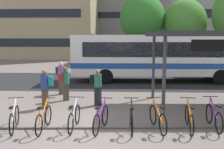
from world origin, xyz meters
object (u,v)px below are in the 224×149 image
transit_shelter (221,36)px  commuter_red_pack_4 (65,81)px  commuter_navy_pack_1 (61,75)px  street_tree_0 (142,18)px  city_bus (161,56)px  parked_bicycle_purple_8 (214,117)px  parked_bicycle_black_5 (132,119)px  parked_bicycle_orange_2 (44,119)px  commuter_black_pack_3 (97,85)px  parked_bicycle_white_1 (14,119)px  parked_bicycle_orange_6 (158,119)px  commuter_teal_pack_0 (46,86)px  parked_bicycle_silver_3 (74,118)px  street_tree_2 (185,24)px  parked_bicycle_orange_7 (189,119)px  parked_bicycle_purple_4 (101,119)px

transit_shelter → commuter_red_pack_4: 7.39m
commuter_navy_pack_1 → street_tree_0: street_tree_0 is taller
city_bus → commuter_red_pack_4: bearing=-134.6°
commuter_navy_pack_1 → transit_shelter: bearing=31.0°
parked_bicycle_purple_8 → parked_bicycle_black_5: bearing=98.4°
parked_bicycle_orange_2 → commuter_navy_pack_1: 5.36m
commuter_navy_pack_1 → commuter_black_pack_3: (2.17, -2.14, -0.07)m
parked_bicycle_white_1 → transit_shelter: size_ratio=0.27×
transit_shelter → parked_bicycle_orange_6: bearing=-136.9°
commuter_navy_pack_1 → street_tree_0: 13.78m
commuter_navy_pack_1 → street_tree_0: size_ratio=0.24×
commuter_navy_pack_1 → commuter_teal_pack_0: bearing=-44.4°
parked_bicycle_purple_8 → parked_bicycle_silver_3: bearing=95.1°
street_tree_0 → parked_bicycle_orange_2: bearing=-104.5°
city_bus → parked_bicycle_orange_6: 9.57m
parked_bicycle_purple_8 → commuter_teal_pack_0: size_ratio=1.01×
parked_bicycle_black_5 → commuter_teal_pack_0: (-3.59, 2.43, 0.60)m
parked_bicycle_purple_8 → commuter_red_pack_4: bearing=61.0°
parked_bicycle_orange_2 → commuter_black_pack_3: bearing=-25.3°
transit_shelter → street_tree_2: street_tree_2 is taller
parked_bicycle_black_5 → transit_shelter: 5.78m
parked_bicycle_silver_3 → parked_bicycle_orange_2: bearing=101.7°
parked_bicycle_white_1 → commuter_navy_pack_1: bearing=-17.0°
parked_bicycle_black_5 → street_tree_2: bearing=-18.4°
parked_bicycle_orange_7 → commuter_black_pack_3: 4.47m
commuter_navy_pack_1 → city_bus: bearing=81.1°
transit_shelter → commuter_black_pack_3: bearing=-180.0°
parked_bicycle_purple_4 → street_tree_2: 18.54m
parked_bicycle_white_1 → parked_bicycle_orange_6: 4.75m
parked_bicycle_orange_2 → parked_bicycle_black_5: same height
city_bus → street_tree_0: 8.49m
commuter_navy_pack_1 → parked_bicycle_purple_8: bearing=8.2°
parked_bicycle_purple_4 → transit_shelter: size_ratio=0.27×
city_bus → street_tree_2: bearing=65.3°
parked_bicycle_black_5 → commuter_teal_pack_0: 4.38m
commuter_black_pack_3 → street_tree_2: 15.89m
commuter_navy_pack_1 → street_tree_0: bearing=112.1°
parked_bicycle_orange_6 → commuter_navy_pack_1: 6.78m
transit_shelter → commuter_teal_pack_0: size_ratio=3.69×
parked_bicycle_purple_4 → commuter_red_pack_4: (-2.07, 3.83, 0.56)m
parked_bicycle_white_1 → transit_shelter: bearing=-81.0°
parked_bicycle_white_1 → parked_bicycle_purple_4: bearing=-101.9°
parked_bicycle_silver_3 → parked_bicycle_orange_7: (3.81, 0.05, 0.00)m
commuter_teal_pack_0 → parked_bicycle_white_1: bearing=74.9°
city_bus → parked_bicycle_orange_6: bearing=-99.7°
parked_bicycle_silver_3 → commuter_red_pack_4: commuter_red_pack_4 is taller
commuter_teal_pack_0 → commuter_black_pack_3: 2.23m
parked_bicycle_white_1 → parked_bicycle_silver_3: 1.97m
parked_bicycle_purple_4 → parked_bicycle_orange_7: 2.92m
city_bus → commuter_black_pack_3: city_bus is taller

